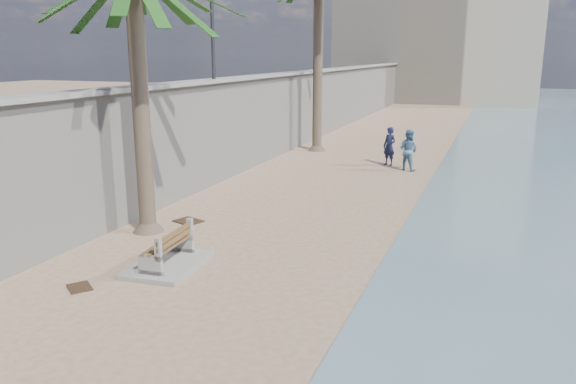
# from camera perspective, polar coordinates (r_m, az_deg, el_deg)

# --- Properties ---
(seawall) EXTENTS (0.45, 70.00, 3.50)m
(seawall) POSITION_cam_1_polar(r_m,az_deg,el_deg) (27.17, 0.45, 8.18)
(seawall) COLOR gray
(seawall) RESTS_ON ground_plane
(wall_cap) EXTENTS (0.80, 70.00, 0.12)m
(wall_cap) POSITION_cam_1_polar(r_m,az_deg,el_deg) (27.04, 0.46, 11.98)
(wall_cap) COLOR gray
(wall_cap) RESTS_ON seawall
(end_building) EXTENTS (18.00, 12.00, 14.00)m
(end_building) POSITION_cam_1_polar(r_m,az_deg,el_deg) (57.73, 15.19, 15.99)
(end_building) COLOR #B7AA93
(end_building) RESTS_ON ground_plane
(bench_far) EXTENTS (1.46, 2.03, 0.81)m
(bench_far) POSITION_cam_1_polar(r_m,az_deg,el_deg) (12.35, -12.15, -5.89)
(bench_far) COLOR gray
(bench_far) RESTS_ON ground_plane
(person_a) EXTENTS (0.78, 0.69, 1.80)m
(person_a) POSITION_cam_1_polar(r_m,az_deg,el_deg) (23.25, 10.27, 4.87)
(person_a) COLOR #131735
(person_a) RESTS_ON ground_plane
(person_b) EXTENTS (1.05, 0.95, 1.79)m
(person_b) POSITION_cam_1_polar(r_m,az_deg,el_deg) (22.39, 12.14, 4.42)
(person_b) COLOR #466C91
(person_b) RESTS_ON ground_plane
(debris_c) EXTENTS (0.87, 0.78, 0.03)m
(debris_c) POSITION_cam_1_polar(r_m,az_deg,el_deg) (15.57, -10.09, -2.93)
(debris_c) COLOR #382616
(debris_c) RESTS_ON ground_plane
(debris_d) EXTENTS (0.66, 0.64, 0.03)m
(debris_d) POSITION_cam_1_polar(r_m,az_deg,el_deg) (11.87, -20.42, -9.07)
(debris_d) COLOR #382616
(debris_d) RESTS_ON ground_plane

